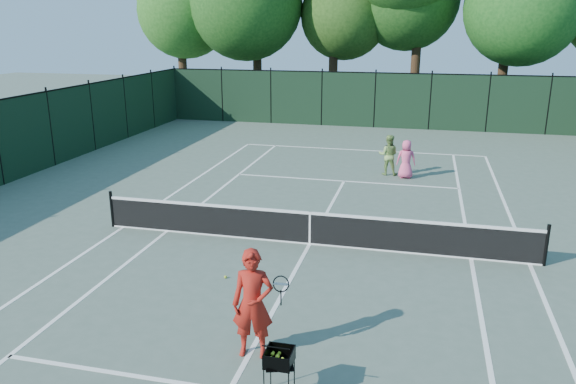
% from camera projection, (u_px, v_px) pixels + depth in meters
% --- Properties ---
extents(ground, '(90.00, 90.00, 0.00)m').
position_uv_depth(ground, '(310.00, 244.00, 14.92)').
color(ground, '#4D5E51').
rests_on(ground, ground).
extents(sideline_doubles_left, '(0.10, 23.77, 0.01)m').
position_uv_depth(sideline_doubles_left, '(123.00, 227.00, 16.17)').
color(sideline_doubles_left, white).
rests_on(sideline_doubles_left, ground).
extents(sideline_doubles_right, '(0.10, 23.77, 0.01)m').
position_uv_depth(sideline_doubles_right, '(530.00, 264.00, 13.68)').
color(sideline_doubles_right, white).
rests_on(sideline_doubles_right, ground).
extents(sideline_singles_left, '(0.10, 23.77, 0.01)m').
position_uv_depth(sideline_singles_left, '(167.00, 231.00, 15.86)').
color(sideline_singles_left, white).
rests_on(sideline_singles_left, ground).
extents(sideline_singles_right, '(0.10, 23.77, 0.01)m').
position_uv_depth(sideline_singles_right, '(471.00, 259.00, 13.99)').
color(sideline_singles_right, white).
rests_on(sideline_singles_right, ground).
extents(baseline_far, '(10.97, 0.10, 0.01)m').
position_uv_depth(baseline_far, '(361.00, 150.00, 25.98)').
color(baseline_far, white).
rests_on(baseline_far, ground).
extents(service_line_far, '(8.23, 0.10, 0.01)m').
position_uv_depth(service_line_far, '(344.00, 181.00, 20.88)').
color(service_line_far, white).
rests_on(service_line_far, ground).
extents(center_service_line, '(0.10, 12.80, 0.01)m').
position_uv_depth(center_service_line, '(310.00, 244.00, 14.92)').
color(center_service_line, white).
rests_on(center_service_line, ground).
extents(tennis_net, '(11.69, 0.09, 1.06)m').
position_uv_depth(tennis_net, '(310.00, 227.00, 14.79)').
color(tennis_net, black).
rests_on(tennis_net, ground).
extents(fence_far, '(24.00, 0.05, 3.00)m').
position_uv_depth(fence_far, '(375.00, 101.00, 31.23)').
color(fence_far, black).
rests_on(fence_far, ground).
extents(coach, '(0.94, 0.74, 1.98)m').
position_uv_depth(coach, '(253.00, 304.00, 9.69)').
color(coach, '#A31B12').
rests_on(coach, ground).
extents(player_pink, '(0.74, 0.51, 1.46)m').
position_uv_depth(player_pink, '(406.00, 159.00, 21.11)').
color(player_pink, '#EB5284').
rests_on(player_pink, ground).
extents(player_green, '(0.76, 0.60, 1.56)m').
position_uv_depth(player_green, '(388.00, 155.00, 21.57)').
color(player_green, '#7CA452').
rests_on(player_green, ground).
extents(ball_hopper, '(0.54, 0.54, 0.82)m').
position_uv_depth(ball_hopper, '(279.00, 358.00, 8.65)').
color(ball_hopper, black).
rests_on(ball_hopper, ground).
extents(loose_ball_midcourt, '(0.07, 0.07, 0.07)m').
position_uv_depth(loose_ball_midcourt, '(226.00, 277.00, 12.92)').
color(loose_ball_midcourt, '#B1CB29').
rests_on(loose_ball_midcourt, ground).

